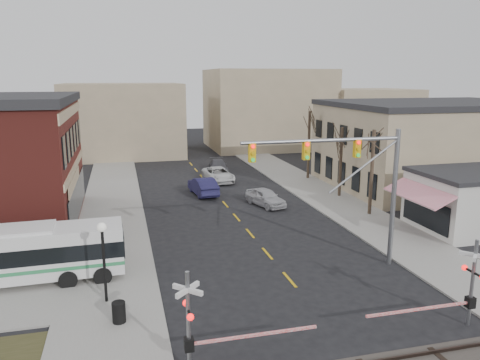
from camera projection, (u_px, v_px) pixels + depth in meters
name	position (u px, v px, depth m)	size (l,w,h in m)	color
ground	(303.00, 296.00, 23.63)	(160.00, 160.00, 0.00)	black
sidewalk_west	(113.00, 205.00, 40.22)	(5.00, 60.00, 0.12)	gray
sidewalk_east	(317.00, 192.00, 44.85)	(5.00, 60.00, 0.12)	gray
tan_building	(434.00, 144.00, 46.99)	(20.30, 15.30, 8.50)	gray
awning_shop	(475.00, 200.00, 33.67)	(9.74, 6.20, 4.30)	beige
tree_east_a	(372.00, 172.00, 36.79)	(0.28, 0.28, 6.75)	#382B21
tree_east_b	(341.00, 162.00, 42.58)	(0.28, 0.28, 6.30)	#382B21
tree_east_c	(309.00, 145.00, 50.10)	(0.28, 0.28, 7.20)	#382B21
transit_bus	(9.00, 255.00, 24.48)	(11.70, 2.90, 2.99)	silver
traffic_signal_mast	(354.00, 172.00, 25.93)	(9.27, 0.30, 8.00)	gray
rr_crossing_west	(200.00, 322.00, 17.30)	(5.60, 1.36, 4.00)	gray
rr_crossing_east	(464.00, 285.00, 20.36)	(5.60, 1.36, 4.00)	gray
street_lamp	(103.00, 245.00, 22.22)	(0.44, 0.44, 4.00)	black
trash_bin	(119.00, 312.00, 20.80)	(0.60, 0.60, 0.95)	black
car_a	(266.00, 197.00, 40.14)	(1.77, 4.39, 1.50)	#A7A6AB
car_b	(203.00, 186.00, 43.94)	(1.76, 5.04, 1.66)	#1C1A41
car_c	(218.00, 175.00, 49.50)	(2.48, 5.38, 1.49)	silver
car_d	(218.00, 166.00, 54.68)	(1.96, 4.82, 1.40)	#444449
pedestrian_near	(108.00, 257.00, 25.78)	(0.72, 0.47, 1.98)	#584846
pedestrian_far	(108.00, 247.00, 27.76)	(0.80, 0.63, 1.66)	#363258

